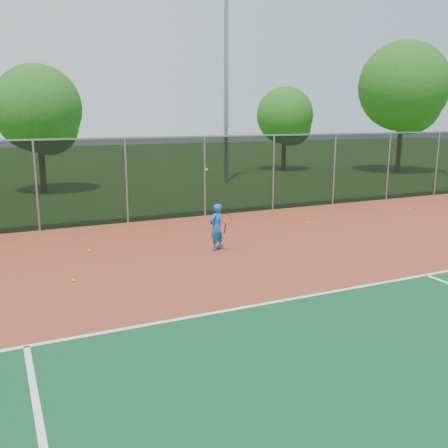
{
  "coord_description": "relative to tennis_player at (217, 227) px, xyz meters",
  "views": [
    {
      "loc": [
        -7.24,
        -5.35,
        3.8
      ],
      "look_at": [
        -2.44,
        5.0,
        1.3
      ],
      "focal_mm": 40.0,
      "sensor_mm": 36.0,
      "label": 1
    }
  ],
  "objects": [
    {
      "name": "practice_ball_4",
      "position": [
        4.42,
        1.83,
        -0.64
      ],
      "size": [
        0.07,
        0.07,
        0.07
      ],
      "primitive_type": "sphere",
      "color": "yellow",
      "rests_on": "court_apron"
    },
    {
      "name": "practice_ball_2",
      "position": [
        -3.35,
        1.33,
        -0.64
      ],
      "size": [
        0.07,
        0.07,
        0.07
      ],
      "primitive_type": "sphere",
      "color": "yellow",
      "rests_on": "court_apron"
    },
    {
      "name": "tree_back_right",
      "position": [
        19.38,
        13.02,
        4.67
      ],
      "size": [
        5.82,
        5.82,
        8.55
      ],
      "color": "#382714",
      "rests_on": "ground"
    },
    {
      "name": "tennis_player",
      "position": [
        0.0,
        0.0,
        0.0
      ],
      "size": [
        0.59,
        0.67,
        2.34
      ],
      "color": "blue",
      "rests_on": "court_apron"
    },
    {
      "name": "tree_back_mid",
      "position": [
        13.1,
        17.47,
        2.89
      ],
      "size": [
        3.89,
        3.89,
        5.72
      ],
      "color": "#382714",
      "rests_on": "ground"
    },
    {
      "name": "tree_back_left",
      "position": [
        -3.27,
        13.67,
        3.21
      ],
      "size": [
        4.24,
        4.24,
        6.23
      ],
      "color": "#382714",
      "rests_on": "ground"
    },
    {
      "name": "practice_ball_0",
      "position": [
        -4.15,
        -1.16,
        -0.64
      ],
      "size": [
        0.07,
        0.07,
        0.07
      ],
      "primitive_type": "sphere",
      "color": "yellow",
      "rests_on": "court_apron"
    },
    {
      "name": "floodlight_n",
      "position": [
        6.54,
        13.31,
        6.24
      ],
      "size": [
        0.9,
        0.4,
        12.32
      ],
      "color": "gray",
      "rests_on": "ground"
    },
    {
      "name": "fence_back",
      "position": [
        1.63,
        4.75,
        0.87
      ],
      "size": [
        30.0,
        0.06,
        3.03
      ],
      "color": "black",
      "rests_on": "court_apron"
    },
    {
      "name": "practice_ball_5",
      "position": [
        9.58,
        2.24,
        -0.64
      ],
      "size": [
        0.07,
        0.07,
        0.07
      ],
      "primitive_type": "sphere",
      "color": "yellow",
      "rests_on": "court_apron"
    },
    {
      "name": "court_apron",
      "position": [
        1.63,
        -5.25,
        -0.68
      ],
      "size": [
        30.0,
        20.0,
        0.02
      ],
      "primitive_type": "cube",
      "color": "brown",
      "rests_on": "ground"
    }
  ]
}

